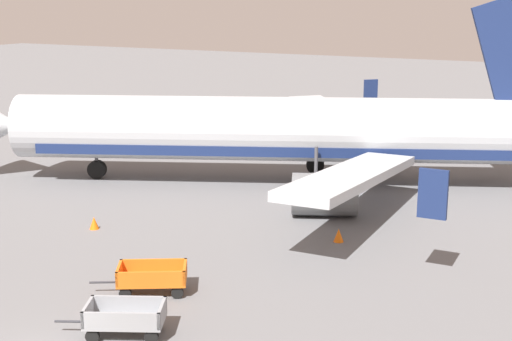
{
  "coord_description": "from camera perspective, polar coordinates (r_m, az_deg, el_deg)",
  "views": [
    {
      "loc": [
        14.56,
        -14.14,
        10.72
      ],
      "look_at": [
        -0.74,
        15.09,
        2.8
      ],
      "focal_mm": 51.63,
      "sensor_mm": 36.0,
      "label": 1
    }
  ],
  "objects": [
    {
      "name": "traffic_cone_mid_apron",
      "position": [
        35.34,
        -12.43,
        -3.99
      ],
      "size": [
        0.44,
        0.44,
        0.58
      ],
      "primitive_type": "cone",
      "color": "orange",
      "rests_on": "ground"
    },
    {
      "name": "baggage_cart_far_end",
      "position": [
        27.54,
        -8.07,
        -8.19
      ],
      "size": [
        3.44,
        2.47,
        1.07
      ],
      "color": "orange",
      "rests_on": "ground"
    },
    {
      "name": "airplane",
      "position": [
        42.55,
        2.71,
        3.1
      ],
      "size": [
        35.82,
        29.32,
        11.34
      ],
      "color": "#B2B7BC",
      "rests_on": "ground"
    },
    {
      "name": "traffic_cone_near_plane",
      "position": [
        32.98,
        6.42,
        -5.01
      ],
      "size": [
        0.46,
        0.46,
        0.6
      ],
      "primitive_type": "cone",
      "color": "orange",
      "rests_on": "ground"
    },
    {
      "name": "baggage_cart_fourth_in_row",
      "position": [
        24.46,
        -10.14,
        -11.16
      ],
      "size": [
        3.52,
        2.34,
        1.07
      ],
      "color": "gray",
      "rests_on": "ground"
    }
  ]
}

